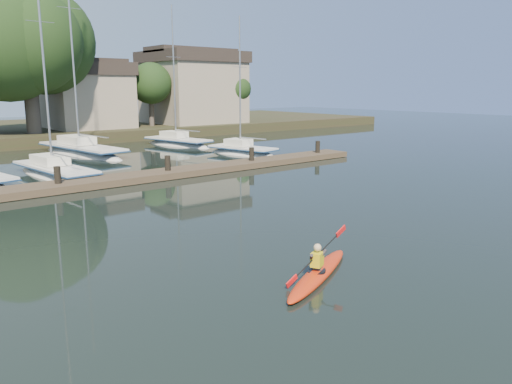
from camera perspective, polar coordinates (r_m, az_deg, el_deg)
ground at (r=15.57m, az=6.26°, el=-6.60°), size 160.00×160.00×0.00m
kayak at (r=13.39m, az=7.13°, el=-9.01°), size 4.05×2.26×1.34m
dock at (r=26.89m, az=-15.58°, el=1.37°), size 34.00×2.00×1.80m
sailboat_2 at (r=30.32m, az=-21.96°, el=1.36°), size 2.91×8.82×14.33m
sailboat_4 at (r=37.36m, az=-1.58°, el=4.07°), size 3.26×6.78×11.08m
sailboat_6 at (r=39.44m, az=-19.25°, el=3.78°), size 3.80×11.40×17.79m
sailboat_7 at (r=43.58m, az=-8.91°, el=5.04°), size 3.58×8.19×12.80m
shore at (r=52.03m, az=-26.21°, el=8.85°), size 90.00×25.25×12.75m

